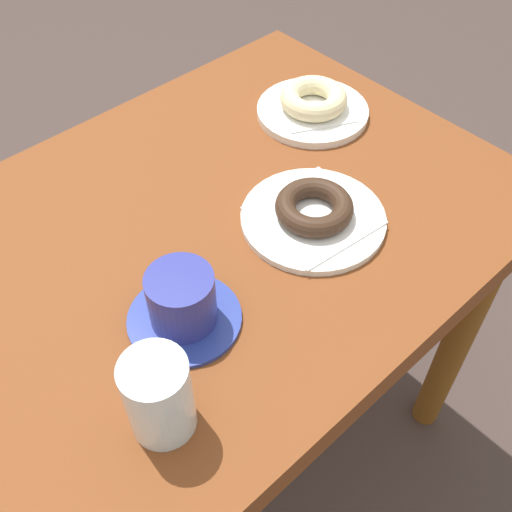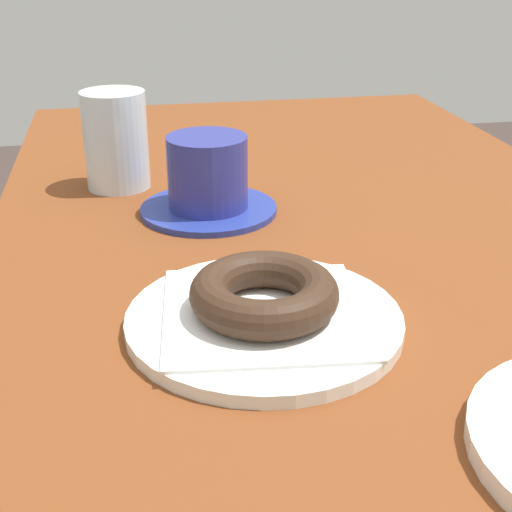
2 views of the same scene
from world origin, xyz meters
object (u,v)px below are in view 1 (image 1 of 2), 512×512
at_px(donut_chocolate_ring, 314,207).
at_px(water_glass, 159,396).
at_px(coffee_cup, 182,302).
at_px(donut_sugar_ring, 314,98).
at_px(plate_chocolate_ring, 313,218).
at_px(plate_sugar_ring, 312,111).

relative_size(donut_chocolate_ring, water_glass, 1.01).
bearing_deg(coffee_cup, donut_sugar_ring, -155.98).
bearing_deg(plate_chocolate_ring, coffee_cup, 2.83).
distance_m(plate_chocolate_ring, donut_chocolate_ring, 0.02).
distance_m(plate_chocolate_ring, water_glass, 0.38).
xyz_separation_m(donut_chocolate_ring, water_glass, (0.36, 0.11, 0.03)).
relative_size(plate_chocolate_ring, donut_chocolate_ring, 1.87).
bearing_deg(water_glass, plate_chocolate_ring, -163.21).
bearing_deg(donut_sugar_ring, plate_chocolate_ring, 44.03).
bearing_deg(plate_sugar_ring, plate_chocolate_ring, 44.03).
xyz_separation_m(donut_sugar_ring, coffee_cup, (0.45, 0.20, 0.00)).
relative_size(donut_sugar_ring, donut_chocolate_ring, 1.02).
distance_m(plate_sugar_ring, plate_chocolate_ring, 0.27).
distance_m(plate_sugar_ring, donut_chocolate_ring, 0.27).
distance_m(plate_sugar_ring, donut_sugar_ring, 0.03).
xyz_separation_m(plate_sugar_ring, donut_chocolate_ring, (0.20, 0.19, 0.02)).
relative_size(plate_sugar_ring, plate_chocolate_ring, 0.91).
relative_size(plate_chocolate_ring, coffee_cup, 1.45).
relative_size(plate_sugar_ring, water_glass, 1.73).
bearing_deg(donut_sugar_ring, donut_chocolate_ring, 44.03).
bearing_deg(water_glass, plate_sugar_ring, -151.88).
height_order(plate_chocolate_ring, water_glass, water_glass).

